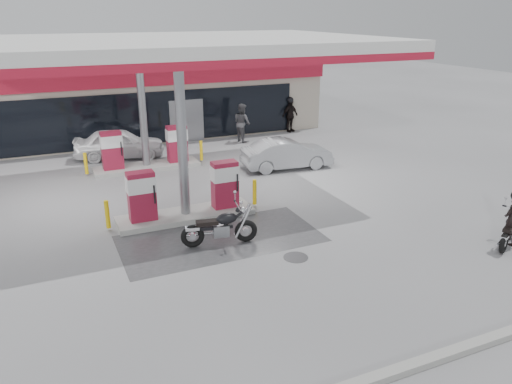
% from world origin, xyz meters
% --- Properties ---
extents(ground, '(90.00, 90.00, 0.00)m').
position_xyz_m(ground, '(0.00, 0.00, 0.00)').
color(ground, gray).
rests_on(ground, ground).
extents(wet_patch, '(6.00, 3.00, 0.00)m').
position_xyz_m(wet_patch, '(0.50, 0.00, 0.00)').
color(wet_patch, '#4C4C4F').
rests_on(wet_patch, ground).
extents(drain_cover, '(0.70, 0.70, 0.01)m').
position_xyz_m(drain_cover, '(2.00, -2.00, 0.00)').
color(drain_cover, '#38383A').
rests_on(drain_cover, ground).
extents(store_building, '(22.00, 8.22, 4.00)m').
position_xyz_m(store_building, '(0.01, 15.94, 2.01)').
color(store_building, '#B7AB99').
rests_on(store_building, ground).
extents(canopy, '(16.00, 10.02, 5.51)m').
position_xyz_m(canopy, '(0.00, 5.00, 5.27)').
color(canopy, silver).
rests_on(canopy, ground).
extents(pump_island_near, '(5.14, 1.30, 1.78)m').
position_xyz_m(pump_island_near, '(0.00, 2.00, 0.71)').
color(pump_island_near, '#9E9E99').
rests_on(pump_island_near, ground).
extents(pump_island_far, '(5.14, 1.30, 1.78)m').
position_xyz_m(pump_island_far, '(0.00, 8.00, 0.71)').
color(pump_island_far, '#9E9E99').
rests_on(pump_island_far, ground).
extents(main_motorcycle, '(1.81, 1.07, 1.01)m').
position_xyz_m(main_motorcycle, '(8.13, -3.81, 0.45)').
color(main_motorcycle, black).
rests_on(main_motorcycle, ground).
extents(biker_main, '(0.64, 0.46, 1.64)m').
position_xyz_m(biker_main, '(7.96, -3.90, 0.82)').
color(biker_main, black).
rests_on(biker_main, ground).
extents(parked_motorcycle, '(2.27, 0.92, 1.17)m').
position_xyz_m(parked_motorcycle, '(0.38, -0.35, 0.52)').
color(parked_motorcycle, black).
rests_on(parked_motorcycle, ground).
extents(sedan_white, '(4.32, 2.42, 1.39)m').
position_xyz_m(sedan_white, '(-0.76, 10.20, 0.69)').
color(sedan_white, white).
rests_on(sedan_white, ground).
extents(attendant, '(0.97, 1.13, 2.00)m').
position_xyz_m(attendant, '(5.66, 10.80, 1.00)').
color(attendant, '#4C4C50').
rests_on(attendant, ground).
extents(hatchback_silver, '(4.02, 1.73, 1.29)m').
position_xyz_m(hatchback_silver, '(5.62, 5.60, 0.64)').
color(hatchback_silver, '#95989D').
rests_on(hatchback_silver, ground).
extents(parked_car_left, '(4.88, 3.38, 1.31)m').
position_xyz_m(parked_car_left, '(-4.50, 14.00, 0.66)').
color(parked_car_left, '#53121C').
rests_on(parked_car_left, ground).
extents(parked_car_right, '(4.30, 2.74, 1.10)m').
position_xyz_m(parked_car_right, '(10.00, 14.00, 0.55)').
color(parked_car_right, navy).
rests_on(parked_car_right, ground).
extents(biker_walking, '(1.17, 0.71, 1.85)m').
position_xyz_m(biker_walking, '(9.00, 11.80, 0.93)').
color(biker_walking, black).
rests_on(biker_walking, ground).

